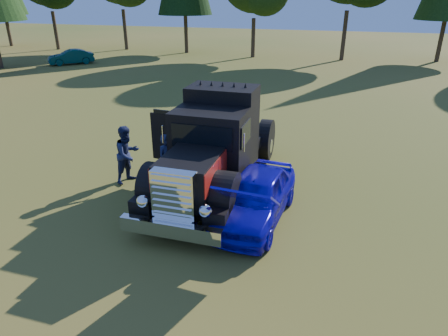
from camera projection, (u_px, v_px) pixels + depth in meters
ground at (152, 225)px, 10.40m from camera, size 120.00×120.00×0.00m
diamond_t_truck at (214, 150)px, 11.84m from camera, size 3.38×7.16×3.00m
hotrod_coupe at (256, 197)px, 10.46m from camera, size 1.86×4.20×1.89m
spectator_near at (168, 161)px, 12.12m from camera, size 0.69×0.75×1.72m
spectator_far at (128, 154)px, 12.50m from camera, size 0.94×1.07×1.84m
distant_teal_car at (71, 57)px, 33.35m from camera, size 3.47×3.42×1.19m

